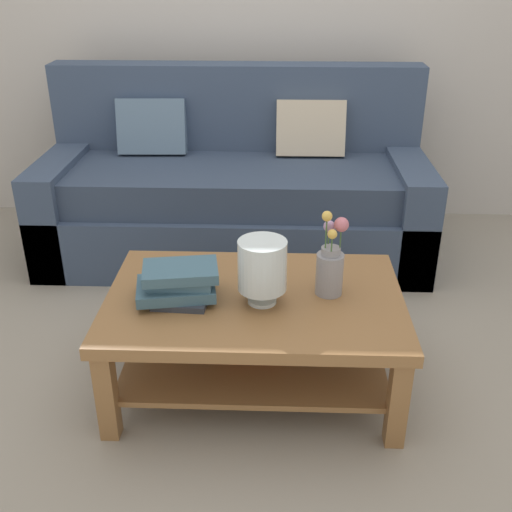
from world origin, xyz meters
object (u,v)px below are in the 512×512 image
(book_stack_main, at_px, (179,282))
(couch, at_px, (235,192))
(flower_pitcher, at_px, (330,265))
(glass_hurricane_vase, at_px, (262,267))
(coffee_table, at_px, (254,320))

(book_stack_main, bearing_deg, couch, 84.96)
(flower_pitcher, bearing_deg, book_stack_main, -173.47)
(couch, height_order, glass_hurricane_vase, couch)
(coffee_table, distance_m, flower_pitcher, 0.38)
(book_stack_main, bearing_deg, glass_hurricane_vase, -2.59)
(coffee_table, relative_size, flower_pitcher, 3.33)
(book_stack_main, distance_m, glass_hurricane_vase, 0.33)
(book_stack_main, bearing_deg, coffee_table, 6.63)
(coffee_table, distance_m, glass_hurricane_vase, 0.27)
(coffee_table, height_order, book_stack_main, book_stack_main)
(couch, distance_m, glass_hurricane_vase, 1.40)
(coffee_table, height_order, flower_pitcher, flower_pitcher)
(couch, bearing_deg, coffee_table, -82.69)
(coffee_table, bearing_deg, flower_pitcher, 6.43)
(couch, height_order, coffee_table, couch)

